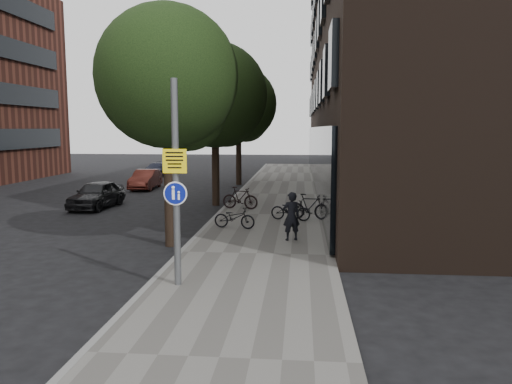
# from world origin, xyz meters

# --- Properties ---
(ground) EXTENTS (120.00, 120.00, 0.00)m
(ground) POSITION_xyz_m (0.00, 0.00, 0.00)
(ground) COLOR black
(ground) RESTS_ON ground
(sidewalk) EXTENTS (4.50, 60.00, 0.12)m
(sidewalk) POSITION_xyz_m (0.25, 10.00, 0.06)
(sidewalk) COLOR #62605B
(sidewalk) RESTS_ON ground
(curb_edge) EXTENTS (0.15, 60.00, 0.13)m
(curb_edge) POSITION_xyz_m (-2.00, 10.00, 0.07)
(curb_edge) COLOR slate
(curb_edge) RESTS_ON ground
(building_right_dark_brick) EXTENTS (12.00, 40.00, 18.00)m
(building_right_dark_brick) POSITION_xyz_m (8.50, 22.00, 9.00)
(building_right_dark_brick) COLOR black
(building_right_dark_brick) RESTS_ON ground
(street_tree_near) EXTENTS (4.40, 4.40, 7.50)m
(street_tree_near) POSITION_xyz_m (-2.53, 4.64, 5.11)
(street_tree_near) COLOR black
(street_tree_near) RESTS_ON ground
(street_tree_mid) EXTENTS (5.00, 5.00, 7.80)m
(street_tree_mid) POSITION_xyz_m (-2.53, 13.14, 5.11)
(street_tree_mid) COLOR black
(street_tree_mid) RESTS_ON ground
(street_tree_far) EXTENTS (5.00, 5.00, 7.80)m
(street_tree_far) POSITION_xyz_m (-2.53, 22.14, 5.11)
(street_tree_far) COLOR black
(street_tree_far) RESTS_ON ground
(signpost) EXTENTS (0.55, 0.16, 4.72)m
(signpost) POSITION_xyz_m (-1.32, 0.28, 2.50)
(signpost) COLOR #595B5E
(signpost) RESTS_ON sidewalk
(pedestrian) EXTENTS (0.67, 0.55, 1.58)m
(pedestrian) POSITION_xyz_m (1.22, 5.13, 0.91)
(pedestrian) COLOR black
(pedestrian) RESTS_ON sidewalk
(parked_bike_facade_near) EXTENTS (1.69, 0.94, 0.84)m
(parked_bike_facade_near) POSITION_xyz_m (1.12, 8.69, 0.54)
(parked_bike_facade_near) COLOR black
(parked_bike_facade_near) RESTS_ON sidewalk
(parked_bike_facade_far) EXTENTS (1.77, 0.71, 1.03)m
(parked_bike_facade_far) POSITION_xyz_m (1.87, 8.89, 0.64)
(parked_bike_facade_far) COLOR black
(parked_bike_facade_far) RESTS_ON sidewalk
(parked_bike_curb_near) EXTENTS (1.60, 0.80, 0.80)m
(parked_bike_curb_near) POSITION_xyz_m (-0.87, 6.90, 0.52)
(parked_bike_curb_near) COLOR black
(parked_bike_curb_near) RESTS_ON sidewalk
(parked_bike_curb_far) EXTENTS (1.72, 0.82, 1.00)m
(parked_bike_curb_far) POSITION_xyz_m (-1.20, 11.27, 0.62)
(parked_bike_curb_far) COLOR black
(parked_bike_curb_far) RESTS_ON sidewalk
(parked_car_near) EXTENTS (1.76, 3.87, 1.29)m
(parked_car_near) POSITION_xyz_m (-8.05, 11.71, 0.64)
(parked_car_near) COLOR black
(parked_car_near) RESTS_ON ground
(parked_car_mid) EXTENTS (1.38, 3.66, 1.19)m
(parked_car_mid) POSITION_xyz_m (-8.03, 19.07, 0.60)
(parked_car_mid) COLOR maroon
(parked_car_mid) RESTS_ON ground
(parked_car_far) EXTENTS (1.75, 3.77, 1.06)m
(parked_car_far) POSITION_xyz_m (-9.69, 27.12, 0.53)
(parked_car_far) COLOR #1D2034
(parked_car_far) RESTS_ON ground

